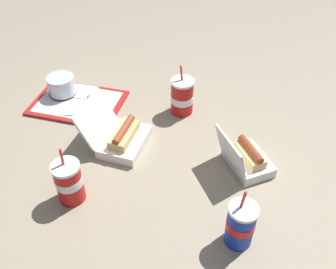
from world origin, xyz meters
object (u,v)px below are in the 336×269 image
object	(u,v)px
clamshell_hotdog_left	(121,137)
food_tray	(78,103)
ketchup_cup	(91,99)
plastic_fork	(79,114)
soda_cup_front	(69,182)
clamshell_hotdog_back	(246,158)
soda_cup_right	(241,224)
cake_container	(62,86)
soda_cup_center	(182,96)

from	to	relation	value
clamshell_hotdog_left	food_tray	bearing A→B (deg)	-38.82
ketchup_cup	plastic_fork	bearing A→B (deg)	78.27
plastic_fork	clamshell_hotdog_left	bearing A→B (deg)	139.68
clamshell_hotdog_left	soda_cup_front	bearing A→B (deg)	73.03
clamshell_hotdog_back	soda_cup_front	bearing A→B (deg)	25.22
ketchup_cup	soda_cup_right	bearing A→B (deg)	140.52
cake_container	soda_cup_front	distance (m)	0.58
clamshell_hotdog_left	soda_cup_front	world-z (taller)	soda_cup_front
clamshell_hotdog_left	soda_cup_front	xyz separation A→B (m)	(0.08, 0.27, 0.04)
clamshell_hotdog_left	clamshell_hotdog_back	distance (m)	0.46
soda_cup_center	cake_container	bearing A→B (deg)	-0.06
clamshell_hotdog_back	soda_cup_center	world-z (taller)	soda_cup_center
food_tray	soda_cup_center	xyz separation A→B (m)	(-0.44, -0.04, 0.07)
cake_container	plastic_fork	world-z (taller)	cake_container
food_tray	ketchup_cup	distance (m)	0.06
clamshell_hotdog_back	food_tray	bearing A→B (deg)	-17.27
ketchup_cup	plastic_fork	world-z (taller)	ketchup_cup
soda_cup_center	ketchup_cup	bearing A→B (deg)	5.01
soda_cup_right	ketchup_cup	bearing A→B (deg)	-39.48
plastic_fork	food_tray	bearing A→B (deg)	-76.38
plastic_fork	soda_cup_right	size ratio (longest dim) A/B	0.52
food_tray	soda_cup_right	size ratio (longest dim) A/B	1.83
food_tray	clamshell_hotdog_back	distance (m)	0.75
cake_container	soda_cup_right	world-z (taller)	soda_cup_right
food_tray	soda_cup_front	world-z (taller)	soda_cup_front
soda_cup_right	soda_cup_center	size ratio (longest dim) A/B	1.00
ketchup_cup	clamshell_hotdog_back	bearing A→B (deg)	160.63
cake_container	soda_cup_center	bearing A→B (deg)	179.94
ketchup_cup	soda_cup_center	bearing A→B (deg)	-174.99
food_tray	clamshell_hotdog_back	xyz separation A→B (m)	(-0.71, 0.22, 0.03)
food_tray	ketchup_cup	world-z (taller)	ketchup_cup
cake_container	ketchup_cup	distance (m)	0.15
clamshell_hotdog_left	clamshell_hotdog_back	world-z (taller)	clamshell_hotdog_left
ketchup_cup	clamshell_hotdog_back	distance (m)	0.70
soda_cup_center	soda_cup_front	distance (m)	0.58
soda_cup_center	clamshell_hotdog_back	bearing A→B (deg)	136.05
soda_cup_front	cake_container	bearing A→B (deg)	-63.67
food_tray	cake_container	distance (m)	0.10
clamshell_hotdog_left	clamshell_hotdog_back	xyz separation A→B (m)	(-0.46, 0.02, -0.00)
ketchup_cup	plastic_fork	size ratio (longest dim) A/B	0.36
plastic_fork	clamshell_hotdog_back	bearing A→B (deg)	157.47
cake_container	clamshell_hotdog_left	xyz separation A→B (m)	(-0.34, 0.25, -0.01)
soda_cup_center	soda_cup_front	size ratio (longest dim) A/B	1.01
cake_container	soda_cup_center	world-z (taller)	soda_cup_center
food_tray	soda_cup_front	xyz separation A→B (m)	(-0.17, 0.48, 0.07)
food_tray	soda_cup_center	world-z (taller)	soda_cup_center
clamshell_hotdog_left	soda_cup_center	xyz separation A→B (m)	(-0.18, -0.25, 0.03)
cake_container	soda_cup_front	size ratio (longest dim) A/B	0.56
food_tray	clamshell_hotdog_left	size ratio (longest dim) A/B	1.61
clamshell_hotdog_back	ketchup_cup	bearing A→B (deg)	-19.37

